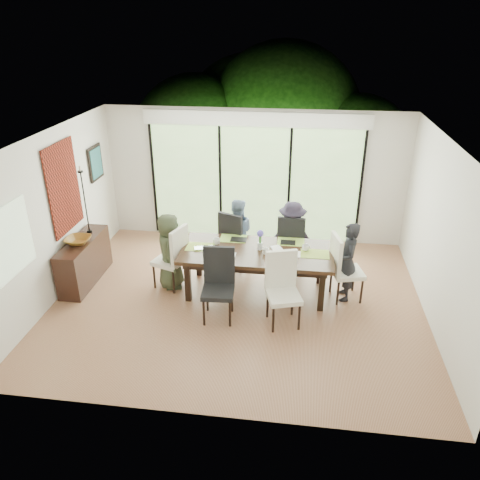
# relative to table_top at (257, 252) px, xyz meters

# --- Properties ---
(floor) EXTENTS (6.00, 5.00, 0.01)m
(floor) POSITION_rel_table_top_xyz_m (-0.27, -0.34, -0.76)
(floor) COLOR brown
(floor) RESTS_ON ground
(ceiling) EXTENTS (6.00, 5.00, 0.01)m
(ceiling) POSITION_rel_table_top_xyz_m (-0.27, -0.34, 1.95)
(ceiling) COLOR white
(ceiling) RESTS_ON wall_back
(wall_back) EXTENTS (6.00, 0.02, 2.70)m
(wall_back) POSITION_rel_table_top_xyz_m (-0.27, 2.17, 0.60)
(wall_back) COLOR silver
(wall_back) RESTS_ON floor
(wall_front) EXTENTS (6.00, 0.02, 2.70)m
(wall_front) POSITION_rel_table_top_xyz_m (-0.27, -2.85, 0.60)
(wall_front) COLOR beige
(wall_front) RESTS_ON floor
(wall_left) EXTENTS (0.02, 5.00, 2.70)m
(wall_left) POSITION_rel_table_top_xyz_m (-3.28, -0.34, 0.60)
(wall_left) COLOR silver
(wall_left) RESTS_ON floor
(wall_right) EXTENTS (0.02, 5.00, 2.70)m
(wall_right) POSITION_rel_table_top_xyz_m (2.74, -0.34, 0.60)
(wall_right) COLOR beige
(wall_right) RESTS_ON floor
(glass_doors) EXTENTS (4.20, 0.02, 2.30)m
(glass_doors) POSITION_rel_table_top_xyz_m (-0.27, 2.13, 0.45)
(glass_doors) COLOR #598C3F
(glass_doors) RESTS_ON wall_back
(blinds_header) EXTENTS (4.40, 0.06, 0.28)m
(blinds_header) POSITION_rel_table_top_xyz_m (-0.27, 2.12, 1.75)
(blinds_header) COLOR white
(blinds_header) RESTS_ON wall_back
(mullion_a) EXTENTS (0.05, 0.04, 2.30)m
(mullion_a) POSITION_rel_table_top_xyz_m (-2.37, 2.12, 0.45)
(mullion_a) COLOR black
(mullion_a) RESTS_ON wall_back
(mullion_b) EXTENTS (0.05, 0.04, 2.30)m
(mullion_b) POSITION_rel_table_top_xyz_m (-0.97, 2.12, 0.45)
(mullion_b) COLOR black
(mullion_b) RESTS_ON wall_back
(mullion_c) EXTENTS (0.05, 0.04, 2.30)m
(mullion_c) POSITION_rel_table_top_xyz_m (0.43, 2.12, 0.45)
(mullion_c) COLOR black
(mullion_c) RESTS_ON wall_back
(mullion_d) EXTENTS (0.05, 0.04, 2.30)m
(mullion_d) POSITION_rel_table_top_xyz_m (1.83, 2.12, 0.45)
(mullion_d) COLOR black
(mullion_d) RESTS_ON wall_back
(side_window) EXTENTS (0.02, 0.90, 1.00)m
(side_window) POSITION_rel_table_top_xyz_m (-3.24, -1.54, 0.75)
(side_window) COLOR #8CAD7F
(side_window) RESTS_ON wall_left
(deck) EXTENTS (6.00, 1.80, 0.10)m
(deck) POSITION_rel_table_top_xyz_m (-0.27, 3.06, -0.80)
(deck) COLOR brown
(deck) RESTS_ON ground
(rail_top) EXTENTS (6.00, 0.08, 0.06)m
(rail_top) POSITION_rel_table_top_xyz_m (-0.27, 3.86, -0.20)
(rail_top) COLOR brown
(rail_top) RESTS_ON deck
(foliage_left) EXTENTS (3.20, 3.20, 3.20)m
(foliage_left) POSITION_rel_table_top_xyz_m (-2.07, 4.86, 0.69)
(foliage_left) COLOR #14380F
(foliage_left) RESTS_ON ground
(foliage_mid) EXTENTS (4.00, 4.00, 4.00)m
(foliage_mid) POSITION_rel_table_top_xyz_m (0.13, 5.46, 1.05)
(foliage_mid) COLOR #14380F
(foliage_mid) RESTS_ON ground
(foliage_right) EXTENTS (2.80, 2.80, 2.80)m
(foliage_right) POSITION_rel_table_top_xyz_m (1.93, 4.66, 0.51)
(foliage_right) COLOR #14380F
(foliage_right) RESTS_ON ground
(foliage_far) EXTENTS (3.60, 3.60, 3.60)m
(foliage_far) POSITION_rel_table_top_xyz_m (-0.87, 6.16, 0.87)
(foliage_far) COLOR #14380F
(foliage_far) RESTS_ON ground
(table_top) EXTENTS (2.50, 1.15, 0.06)m
(table_top) POSITION_rel_table_top_xyz_m (0.00, 0.00, 0.00)
(table_top) COLOR black
(table_top) RESTS_ON floor
(table_apron) EXTENTS (2.29, 0.94, 0.10)m
(table_apron) POSITION_rel_table_top_xyz_m (0.00, 0.00, -0.09)
(table_apron) COLOR black
(table_apron) RESTS_ON floor
(table_leg_fl) EXTENTS (0.09, 0.09, 0.72)m
(table_leg_fl) POSITION_rel_table_top_xyz_m (-1.08, -0.43, -0.39)
(table_leg_fl) COLOR black
(table_leg_fl) RESTS_ON floor
(table_leg_fr) EXTENTS (0.09, 0.09, 0.72)m
(table_leg_fr) POSITION_rel_table_top_xyz_m (1.08, -0.43, -0.39)
(table_leg_fr) COLOR black
(table_leg_fr) RESTS_ON floor
(table_leg_bl) EXTENTS (0.09, 0.09, 0.72)m
(table_leg_bl) POSITION_rel_table_top_xyz_m (-1.08, 0.43, -0.39)
(table_leg_bl) COLOR black
(table_leg_bl) RESTS_ON floor
(table_leg_br) EXTENTS (0.09, 0.09, 0.72)m
(table_leg_br) POSITION_rel_table_top_xyz_m (1.08, 0.43, -0.39)
(table_leg_br) COLOR black
(table_leg_br) RESTS_ON floor
(chair_left_end) EXTENTS (0.61, 0.61, 1.15)m
(chair_left_end) POSITION_rel_table_top_xyz_m (-1.50, 0.00, -0.18)
(chair_left_end) COLOR white
(chair_left_end) RESTS_ON floor
(chair_right_end) EXTENTS (0.58, 0.58, 1.15)m
(chair_right_end) POSITION_rel_table_top_xyz_m (1.50, 0.00, -0.18)
(chair_right_end) COLOR white
(chair_right_end) RESTS_ON floor
(chair_far_left) EXTENTS (0.63, 0.63, 1.15)m
(chair_far_left) POSITION_rel_table_top_xyz_m (-0.45, 0.85, -0.18)
(chair_far_left) COLOR black
(chair_far_left) RESTS_ON floor
(chair_far_right) EXTENTS (0.50, 0.50, 1.15)m
(chair_far_right) POSITION_rel_table_top_xyz_m (0.55, 0.85, -0.18)
(chair_far_right) COLOR black
(chair_far_right) RESTS_ON floor
(chair_near_left) EXTENTS (0.51, 0.51, 1.15)m
(chair_near_left) POSITION_rel_table_top_xyz_m (-0.50, -0.87, -0.18)
(chair_near_left) COLOR black
(chair_near_left) RESTS_ON floor
(chair_near_right) EXTENTS (0.60, 0.60, 1.15)m
(chair_near_right) POSITION_rel_table_top_xyz_m (0.50, -0.87, -0.18)
(chair_near_right) COLOR white
(chair_near_right) RESTS_ON floor
(person_left_end) EXTENTS (0.52, 0.70, 1.34)m
(person_left_end) POSITION_rel_table_top_xyz_m (-1.48, 0.00, -0.08)
(person_left_end) COLOR #3A432D
(person_left_end) RESTS_ON floor
(person_right_end) EXTENTS (0.46, 0.67, 1.34)m
(person_right_end) POSITION_rel_table_top_xyz_m (1.48, 0.00, -0.08)
(person_right_end) COLOR black
(person_right_end) RESTS_ON floor
(person_far_left) EXTENTS (0.68, 0.49, 1.34)m
(person_far_left) POSITION_rel_table_top_xyz_m (-0.45, 0.83, -0.08)
(person_far_left) COLOR #7A92B0
(person_far_left) RESTS_ON floor
(person_far_right) EXTENTS (0.64, 0.41, 1.34)m
(person_far_right) POSITION_rel_table_top_xyz_m (0.55, 0.83, -0.08)
(person_far_right) COLOR #241E2E
(person_far_right) RESTS_ON floor
(placemat_left) EXTENTS (0.46, 0.33, 0.01)m
(placemat_left) POSITION_rel_table_top_xyz_m (-0.95, 0.00, 0.03)
(placemat_left) COLOR #91AC3D
(placemat_left) RESTS_ON table_top
(placemat_right) EXTENTS (0.46, 0.33, 0.01)m
(placemat_right) POSITION_rel_table_top_xyz_m (0.95, 0.00, 0.03)
(placemat_right) COLOR #93AF3E
(placemat_right) RESTS_ON table_top
(placemat_far_l) EXTENTS (0.46, 0.33, 0.01)m
(placemat_far_l) POSITION_rel_table_top_xyz_m (-0.45, 0.40, 0.03)
(placemat_far_l) COLOR #85B540
(placemat_far_l) RESTS_ON table_top
(placemat_far_r) EXTENTS (0.46, 0.33, 0.01)m
(placemat_far_r) POSITION_rel_table_top_xyz_m (0.55, 0.40, 0.03)
(placemat_far_r) COLOR #90B841
(placemat_far_r) RESTS_ON table_top
(placemat_paper) EXTENTS (0.46, 0.33, 0.01)m
(placemat_paper) POSITION_rel_table_top_xyz_m (-0.55, -0.30, 0.03)
(placemat_paper) COLOR white
(placemat_paper) RESTS_ON table_top
(tablet_far_l) EXTENTS (0.27, 0.19, 0.01)m
(tablet_far_l) POSITION_rel_table_top_xyz_m (-0.35, 0.35, 0.04)
(tablet_far_l) COLOR black
(tablet_far_l) RESTS_ON table_top
(tablet_far_r) EXTENTS (0.25, 0.18, 0.01)m
(tablet_far_r) POSITION_rel_table_top_xyz_m (0.50, 0.35, 0.04)
(tablet_far_r) COLOR black
(tablet_far_r) RESTS_ON table_top
(papers) EXTENTS (0.31, 0.23, 0.00)m
(papers) POSITION_rel_table_top_xyz_m (0.70, -0.05, 0.03)
(papers) COLOR white
(papers) RESTS_ON table_top
(platter_base) EXTENTS (0.27, 0.27, 0.03)m
(platter_base) POSITION_rel_table_top_xyz_m (-0.55, -0.30, 0.05)
(platter_base) COLOR white
(platter_base) RESTS_ON table_top
(platter_snacks) EXTENTS (0.21, 0.21, 0.01)m
(platter_snacks) POSITION_rel_table_top_xyz_m (-0.55, -0.30, 0.07)
(platter_snacks) COLOR orange
(platter_snacks) RESTS_ON table_top
(vase) EXTENTS (0.08, 0.08, 0.13)m
(vase) POSITION_rel_table_top_xyz_m (0.05, 0.05, 0.09)
(vase) COLOR silver
(vase) RESTS_ON table_top
(hyacinth_stems) EXTENTS (0.04, 0.04, 0.17)m
(hyacinth_stems) POSITION_rel_table_top_xyz_m (0.05, 0.05, 0.22)
(hyacinth_stems) COLOR #337226
(hyacinth_stems) RESTS_ON table_top
(hyacinth_blooms) EXTENTS (0.11, 0.11, 0.11)m
(hyacinth_blooms) POSITION_rel_table_top_xyz_m (0.05, 0.05, 0.32)
(hyacinth_blooms) COLOR #6355D5
(hyacinth_blooms) RESTS_ON table_top
(laptop) EXTENTS (0.39, 0.30, 0.03)m
(laptop) POSITION_rel_table_top_xyz_m (-0.85, -0.10, 0.04)
(laptop) COLOR silver
(laptop) RESTS_ON table_top
(cup_a) EXTENTS (0.16, 0.16, 0.10)m
(cup_a) POSITION_rel_table_top_xyz_m (-0.70, 0.15, 0.08)
(cup_a) COLOR white
(cup_a) RESTS_ON table_top
(cup_b) EXTENTS (0.14, 0.14, 0.10)m
(cup_b) POSITION_rel_table_top_xyz_m (0.15, -0.10, 0.08)
(cup_b) COLOR white
(cup_b) RESTS_ON table_top
(cup_c) EXTENTS (0.15, 0.15, 0.10)m
(cup_c) POSITION_rel_table_top_xyz_m (0.80, 0.10, 0.08)
(cup_c) COLOR white
(cup_c) RESTS_ON table_top
(book) EXTENTS (0.26, 0.29, 0.02)m
(book) POSITION_rel_table_top_xyz_m (0.25, 0.05, 0.04)
(book) COLOR white
(book) RESTS_ON table_top
(sideboard) EXTENTS (0.40, 1.41, 0.79)m
(sideboard) POSITION_rel_table_top_xyz_m (-3.03, -0.05, -0.35)
(sideboard) COLOR black
(sideboard) RESTS_ON floor
(bowl) EXTENTS (0.42, 0.42, 0.10)m
(bowl) POSITION_rel_table_top_xyz_m (-3.03, -0.15, 0.09)
(bowl) COLOR brown
(bowl) RESTS_ON sideboard
(candlestick_base) EXTENTS (0.09, 0.09, 0.04)m
(candlestick_base) POSITION_rel_table_top_xyz_m (-3.03, 0.30, 0.06)
(candlestick_base) COLOR black
(candlestick_base) RESTS_ON sideboard
(candlestick_shaft) EXTENTS (0.02, 0.02, 1.10)m
(candlestick_shaft) POSITION_rel_table_top_xyz_m (-3.03, 0.30, 0.62)
(candlestick_shaft) COLOR black
(candlestick_shaft) RESTS_ON sideboard
(candlestick_pan) EXTENTS (0.09, 0.09, 0.03)m
(candlestick_pan) POSITION_rel_table_top_xyz_m (-3.03, 0.30, 1.16)
(candlestick_pan) COLOR black
(candlestick_pan) RESTS_ON sideboard
(candle) EXTENTS (0.03, 0.03, 0.09)m
(candle) POSITION_rel_table_top_xyz_m (-3.03, 0.30, 1.21)
(candle) COLOR silver
(candle) RESTS_ON sideboard
(tapestry) EXTENTS (0.02, 1.00, 1.50)m
(tapestry) POSITION_rel_table_top_xyz_m (-3.24, 0.06, 0.95)
(tapestry) COLOR maroon
(tapestry) RESTS_ON wall_left
(art_frame) EXTENTS (0.03, 0.55, 0.65)m
(art_frame) POSITION_rel_table_top_xyz_m (-3.24, 1.36, 1.00)
(art_frame) COLOR black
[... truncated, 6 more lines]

